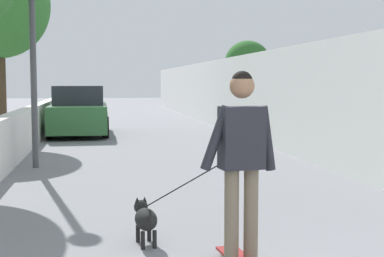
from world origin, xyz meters
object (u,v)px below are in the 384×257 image
at_px(tree_right_distant, 247,63).
at_px(lamp_post, 32,1).
at_px(person_skateboarder, 242,150).
at_px(dog, 146,218).
at_px(car_near, 79,112).

height_order(tree_right_distant, lamp_post, lamp_post).
distance_m(tree_right_distant, person_skateboarder, 17.67).
relative_size(lamp_post, dog, 4.07).
height_order(tree_right_distant, car_near, tree_right_distant).
bearing_deg(dog, tree_right_distant, -18.89).
height_order(lamp_post, car_near, lamp_post).
distance_m(tree_right_distant, lamp_post, 12.97).
relative_size(dog, car_near, 0.27).
xyz_separation_m(lamp_post, dog, (-5.36, -1.69, -2.92)).
xyz_separation_m(tree_right_distant, person_skateboarder, (-16.97, 4.73, -1.35)).
distance_m(tree_right_distant, dog, 17.17).
bearing_deg(tree_right_distant, person_skateboarder, 164.41).
bearing_deg(car_near, tree_right_distant, -58.18).
bearing_deg(car_near, dog, -174.80).
xyz_separation_m(lamp_post, person_skateboarder, (-6.22, -2.48, -2.13)).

